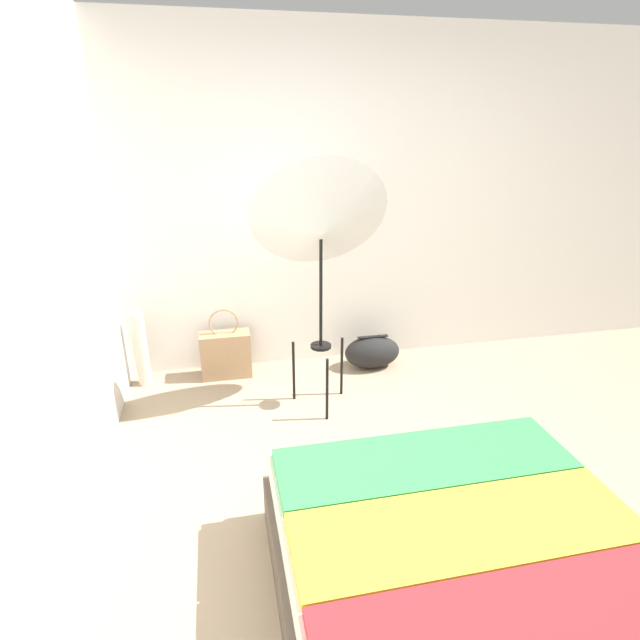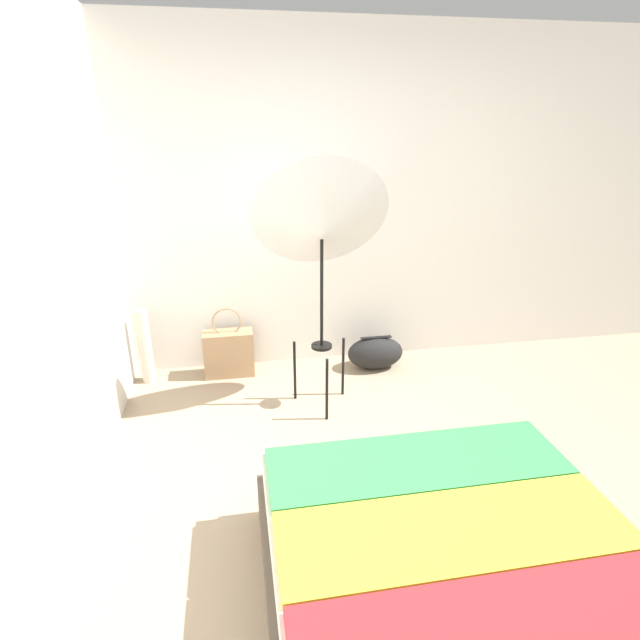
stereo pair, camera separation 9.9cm
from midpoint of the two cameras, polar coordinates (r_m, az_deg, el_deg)
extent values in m
plane|color=gray|center=(2.76, 11.88, -22.88)|extent=(14.00, 14.00, 0.00)
cube|color=silver|center=(4.02, 1.38, 12.99)|extent=(8.00, 0.05, 2.60)
cube|color=silver|center=(2.95, -28.05, 7.17)|extent=(0.05, 8.00, 2.60)
cube|color=#4C4238|center=(2.27, 16.84, -31.52)|extent=(1.45, 1.83, 0.26)
cube|color=silver|center=(2.10, 17.57, -27.87)|extent=(1.39, 1.76, 0.18)
cube|color=red|center=(1.91, 21.41, -30.14)|extent=(1.36, 0.41, 0.04)
cube|color=gold|center=(2.14, 15.08, -22.04)|extent=(1.36, 0.41, 0.04)
cube|color=green|center=(2.43, 10.62, -15.54)|extent=(1.36, 0.41, 0.04)
cylinder|color=black|center=(3.40, -0.02, -7.96)|extent=(0.02, 0.02, 0.46)
cylinder|color=black|center=(3.64, -3.81, -5.85)|extent=(0.02, 0.02, 0.46)
cylinder|color=black|center=(3.70, 1.73, -5.33)|extent=(0.02, 0.02, 0.46)
cylinder|color=black|center=(3.47, -0.72, -3.00)|extent=(0.15, 0.15, 0.02)
cylinder|color=black|center=(3.32, -0.76, 3.67)|extent=(0.02, 0.02, 0.85)
cone|color=silver|center=(3.21, -0.79, 10.90)|extent=(0.91, 0.64, 0.86)
cube|color=#9E7A56|center=(4.05, -11.39, -3.92)|extent=(0.39, 0.17, 0.37)
torus|color=#9E7A56|center=(3.94, -11.68, -0.34)|extent=(0.23, 0.01, 0.23)
ellipsoid|color=black|center=(4.16, 5.31, -3.66)|extent=(0.46, 0.27, 0.27)
cube|color=black|center=(4.10, 5.37, -1.92)|extent=(0.25, 0.04, 0.01)
cylinder|color=beige|center=(4.06, -20.44, -3.14)|extent=(0.10, 0.10, 0.60)
camera|label=1|loc=(0.05, -90.88, -0.35)|focal=28.00mm
camera|label=2|loc=(0.05, 89.12, 0.35)|focal=28.00mm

